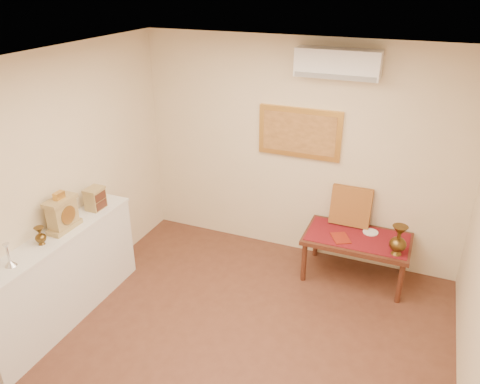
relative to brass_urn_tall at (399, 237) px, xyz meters
The scene contains 17 objects.
floor 2.25m from the brass_urn_tall, 127.78° to the right, with size 4.50×4.50×0.00m, color brown.
ceiling 2.87m from the brass_urn_tall, 127.78° to the right, with size 4.50×4.50×0.00m, color white.
wall_back 1.54m from the brass_urn_tall, 156.06° to the left, with size 4.00×0.02×2.70m, color beige.
wall_left 3.74m from the brass_urn_tall, 153.09° to the right, with size 0.02×4.50×2.70m, color beige.
candlestick 3.83m from the brass_urn_tall, 144.77° to the right, with size 0.11×0.11×0.22m, color silver, non-canonical shape.
brass_urn_small 3.63m from the brass_urn_tall, 149.85° to the right, with size 0.10×0.10×0.23m, color brown, non-canonical shape.
table_cloth 0.54m from the brass_urn_tall, 155.28° to the left, with size 1.14×0.59×0.01m, color maroon.
brass_urn_tall is the anchor object (origin of this frame).
plate 0.52m from the brass_urn_tall, 132.53° to the left, with size 0.18×0.18×0.01m, color white.
menu 0.66m from the brass_urn_tall, behind, with size 0.18×0.25×0.01m, color maroon.
cushion 0.76m from the brass_urn_tall, 141.51° to the left, with size 0.47×0.10×0.47m, color maroon.
display_ledge 3.55m from the brass_urn_tall, 151.80° to the right, with size 0.37×2.02×0.98m.
mantel_clock 3.49m from the brass_urn_tall, 154.31° to the right, with size 0.17×0.36×0.41m.
wooden_chest 3.29m from the brass_urn_tall, 161.96° to the right, with size 0.16×0.21×0.24m.
low_table 0.57m from the brass_urn_tall, 155.28° to the left, with size 1.20×0.70×0.55m.
painting 1.64m from the brass_urn_tall, 157.07° to the left, with size 1.00×0.06×0.60m.
ac_unit 1.96m from the brass_urn_tall, 153.65° to the left, with size 0.90×0.25×0.30m.
Camera 1 is at (1.37, -2.94, 3.34)m, focal length 35.00 mm.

